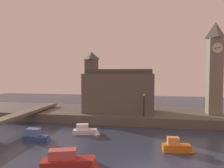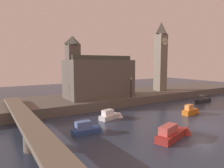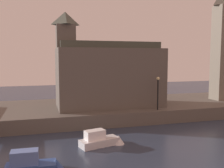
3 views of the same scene
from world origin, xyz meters
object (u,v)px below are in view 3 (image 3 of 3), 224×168
(parliament_hall, at_px, (106,74))
(streetlamp, at_px, (158,89))
(clock_tower, at_px, (222,42))
(boat_ferry_white, at_px, (103,140))
(boat_tour_blue, at_px, (35,164))

(parliament_hall, distance_m, streetlamp, 6.52)
(clock_tower, distance_m, boat_ferry_white, 23.71)
(boat_ferry_white, bearing_deg, boat_tour_blue, -146.32)
(boat_tour_blue, bearing_deg, parliament_hall, 58.07)
(parliament_hall, height_order, boat_tour_blue, parliament_hall)
(streetlamp, bearing_deg, boat_tour_blue, -144.88)
(clock_tower, bearing_deg, boat_ferry_white, -153.15)
(clock_tower, height_order, boat_tour_blue, clock_tower)
(clock_tower, xyz_separation_m, streetlamp, (-11.74, -4.21, -5.72))
(boat_ferry_white, bearing_deg, streetlamp, 36.09)
(clock_tower, height_order, boat_ferry_white, clock_tower)
(boat_tour_blue, bearing_deg, clock_tower, 28.42)
(boat_ferry_white, distance_m, boat_tour_blue, 6.52)
(clock_tower, distance_m, streetlamp, 13.72)
(parliament_hall, xyz_separation_m, boat_tour_blue, (-8.19, -13.15, -4.89))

